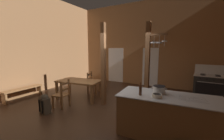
# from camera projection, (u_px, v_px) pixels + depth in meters

# --- Properties ---
(ground_plane) EXTENTS (8.48, 8.60, 0.10)m
(ground_plane) POSITION_uv_depth(u_px,v_px,m) (106.00, 112.00, 4.61)
(ground_plane) COLOR #382316
(wall_back) EXTENTS (8.48, 0.14, 4.50)m
(wall_back) POSITION_uv_depth(u_px,v_px,m) (144.00, 44.00, 7.71)
(wall_back) COLOR #93663F
(wall_back) RESTS_ON ground_plane
(wall_left) EXTENTS (0.14, 8.60, 4.50)m
(wall_left) POSITION_uv_depth(u_px,v_px,m) (30.00, 43.00, 6.20)
(wall_left) COLOR #93663F
(wall_left) RESTS_ON ground_plane
(glazed_door_back_left) EXTENTS (1.00, 0.01, 2.05)m
(glazed_door_back_left) POSITION_uv_depth(u_px,v_px,m) (116.00, 65.00, 8.66)
(glazed_door_back_left) COLOR white
(glazed_door_back_left) RESTS_ON ground_plane
(glazed_panel_back_right) EXTENTS (0.84, 0.01, 2.05)m
(glazed_panel_back_right) POSITION_uv_depth(u_px,v_px,m) (150.00, 67.00, 7.63)
(glazed_panel_back_right) COLOR white
(glazed_panel_back_right) RESTS_ON ground_plane
(kitchen_island) EXTENTS (2.23, 1.12, 0.94)m
(kitchen_island) POSITION_uv_depth(u_px,v_px,m) (167.00, 116.00, 3.19)
(kitchen_island) COLOR olive
(kitchen_island) RESTS_ON ground_plane
(stove_range) EXTENTS (1.19, 0.89, 1.32)m
(stove_range) POSITION_uv_depth(u_px,v_px,m) (209.00, 86.00, 5.79)
(stove_range) COLOR #262626
(stove_range) RESTS_ON ground_plane
(support_post_with_pot_rack) EXTENTS (0.68, 0.24, 2.85)m
(support_post_with_pot_rack) POSITION_uv_depth(u_px,v_px,m) (148.00, 62.00, 4.74)
(support_post_with_pot_rack) COLOR brown
(support_post_with_pot_rack) RESTS_ON ground_plane
(support_post_center) EXTENTS (0.14, 0.14, 2.85)m
(support_post_center) POSITION_uv_depth(u_px,v_px,m) (103.00, 65.00, 4.93)
(support_post_center) COLOR brown
(support_post_center) RESTS_ON ground_plane
(dining_table) EXTENTS (1.81, 1.14, 0.74)m
(dining_table) POSITION_uv_depth(u_px,v_px,m) (79.00, 82.00, 5.66)
(dining_table) COLOR olive
(dining_table) RESTS_ON ground_plane
(ladderback_chair_near_window) EXTENTS (0.53, 0.53, 0.95)m
(ladderback_chair_near_window) POSITION_uv_depth(u_px,v_px,m) (92.00, 83.00, 6.44)
(ladderback_chair_near_window) COLOR brown
(ladderback_chair_near_window) RESTS_ON ground_plane
(ladderback_chair_by_post) EXTENTS (0.50, 0.50, 0.95)m
(ladderback_chair_by_post) POSITION_uv_depth(u_px,v_px,m) (62.00, 94.00, 4.79)
(ladderback_chair_by_post) COLOR brown
(ladderback_chair_by_post) RESTS_ON ground_plane
(bench_along_left_wall) EXTENTS (0.38, 1.47, 0.44)m
(bench_along_left_wall) POSITION_uv_depth(u_px,v_px,m) (23.00, 91.00, 5.66)
(bench_along_left_wall) COLOR olive
(bench_along_left_wall) RESTS_ON ground_plane
(backpack) EXTENTS (0.35, 0.34, 0.60)m
(backpack) POSITION_uv_depth(u_px,v_px,m) (45.00, 103.00, 4.38)
(backpack) COLOR #4C4233
(backpack) RESTS_ON ground_plane
(stockpot_on_counter) EXTENTS (0.34, 0.27, 0.18)m
(stockpot_on_counter) POSITION_uv_depth(u_px,v_px,m) (159.00, 90.00, 3.29)
(stockpot_on_counter) COLOR silver
(stockpot_on_counter) RESTS_ON kitchen_island
(mixing_bowl_on_counter) EXTENTS (0.21, 0.21, 0.07)m
(mixing_bowl_on_counter) POSITION_uv_depth(u_px,v_px,m) (157.00, 96.00, 3.03)
(mixing_bowl_on_counter) COLOR silver
(mixing_bowl_on_counter) RESTS_ON kitchen_island
(bottle_tall_on_counter) EXTENTS (0.07, 0.07, 0.29)m
(bottle_tall_on_counter) POSITION_uv_depth(u_px,v_px,m) (140.00, 90.00, 3.16)
(bottle_tall_on_counter) COLOR #56331E
(bottle_tall_on_counter) RESTS_ON kitchen_island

